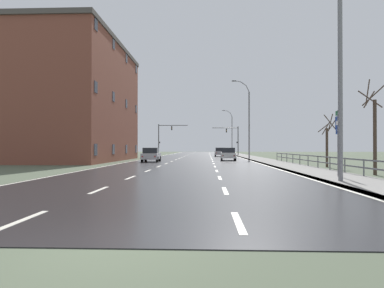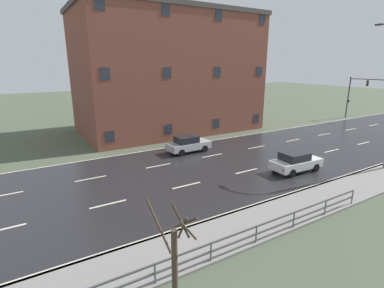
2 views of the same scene
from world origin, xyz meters
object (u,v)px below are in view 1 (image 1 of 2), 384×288
object	(u,v)px
car_near_right	(220,152)
street_lamp_distant	(231,133)
car_distant	(151,155)
highway_sign	(338,135)
traffic_signal_left	(164,135)
street_lamp_midground	(248,120)
brick_building	(70,102)
car_far_left	(228,154)
street_lamp_foreground	(337,57)
traffic_signal_right	(233,136)

from	to	relation	value
car_near_right	street_lamp_distant	bearing A→B (deg)	81.15
car_distant	car_near_right	world-z (taller)	same
highway_sign	traffic_signal_left	size ratio (longest dim) A/B	0.56
street_lamp_midground	brick_building	size ratio (longest dim) A/B	0.51
car_far_left	street_lamp_foreground	bearing A→B (deg)	-80.87
car_far_left	car_distant	bearing A→B (deg)	-150.12
traffic_signal_left	car_distant	xyz separation A→B (m)	(2.31, -30.63, -3.35)
street_lamp_foreground	car_near_right	xyz separation A→B (m)	(-3.48, 46.33, -4.81)
traffic_signal_left	brick_building	distance (m)	28.79
brick_building	street_lamp_foreground	bearing A→B (deg)	-49.25
street_lamp_foreground	highway_sign	distance (m)	4.25
brick_building	car_near_right	bearing A→B (deg)	47.43
traffic_signal_left	car_far_left	world-z (taller)	traffic_signal_left
street_lamp_foreground	street_lamp_midground	xyz separation A→B (m)	(-0.00, 33.74, -0.19)
highway_sign	car_distant	bearing A→B (deg)	122.43
traffic_signal_left	street_lamp_foreground	bearing A→B (deg)	-75.05
highway_sign	car_far_left	distance (m)	25.20
street_lamp_midground	street_lamp_distant	xyz separation A→B (m)	(0.01, 33.74, -0.29)
traffic_signal_right	car_distant	bearing A→B (deg)	-109.58
street_lamp_foreground	street_lamp_distant	world-z (taller)	street_lamp_foreground
car_far_left	car_near_right	size ratio (longest dim) A/B	1.01
car_far_left	brick_building	size ratio (longest dim) A/B	0.19
street_lamp_foreground	car_near_right	distance (m)	46.71
brick_building	car_distant	bearing A→B (deg)	-16.92
street_lamp_distant	brick_building	size ratio (longest dim) A/B	0.49
street_lamp_midground	highway_sign	xyz separation A→B (m)	(0.94, -31.30, -3.17)
traffic_signal_right	car_near_right	world-z (taller)	traffic_signal_right
street_lamp_foreground	street_lamp_distant	xyz separation A→B (m)	(0.00, 67.49, -0.48)
street_lamp_foreground	highway_sign	xyz separation A→B (m)	(0.94, 2.44, -3.35)
highway_sign	car_distant	distance (m)	24.07
street_lamp_distant	traffic_signal_right	xyz separation A→B (m)	(-0.53, -12.70, -1.28)
street_lamp_distant	car_distant	size ratio (longest dim) A/B	2.53
street_lamp_foreground	car_near_right	world-z (taller)	street_lamp_foreground
street_lamp_midground	traffic_signal_right	distance (m)	21.11
street_lamp_foreground	street_lamp_distant	size ratio (longest dim) A/B	1.10
street_lamp_midground	traffic_signal_right	size ratio (longest dim) A/B	1.91
street_lamp_midground	car_distant	xyz separation A→B (m)	(-11.94, -11.03, -4.62)
street_lamp_midground	traffic_signal_left	size ratio (longest dim) A/B	1.78
street_lamp_distant	street_lamp_foreground	bearing A→B (deg)	-90.00
street_lamp_distant	brick_building	distance (m)	47.26
highway_sign	traffic_signal_right	bearing A→B (deg)	91.61
street_lamp_distant	traffic_signal_right	size ratio (longest dim) A/B	1.80
street_lamp_midground	car_near_right	size ratio (longest dim) A/B	2.69
street_lamp_foreground	car_far_left	world-z (taller)	street_lamp_foreground
street_lamp_foreground	street_lamp_distant	distance (m)	67.49
car_distant	car_far_left	world-z (taller)	same
street_lamp_distant	car_near_right	bearing A→B (deg)	-99.35
street_lamp_distant	car_far_left	xyz separation A→B (m)	(-3.18, -40.23, -4.33)
street_lamp_distant	car_far_left	bearing A→B (deg)	-94.52
highway_sign	traffic_signal_right	distance (m)	52.40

